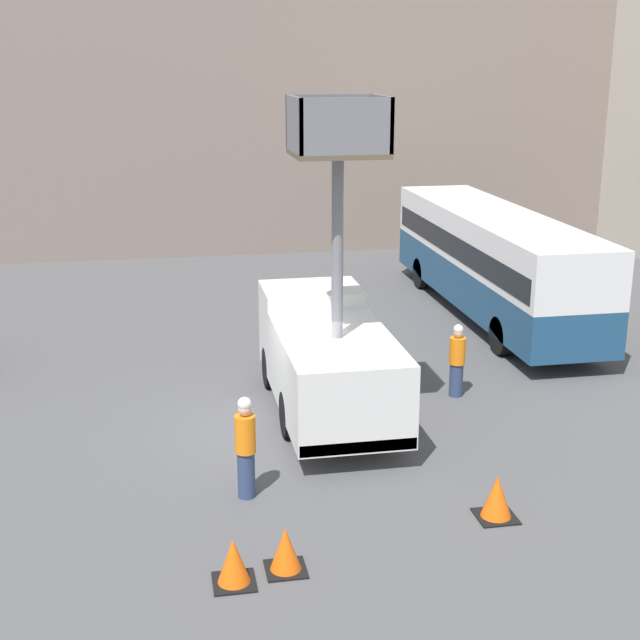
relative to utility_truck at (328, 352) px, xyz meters
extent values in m
plane|color=#4C4C4F|center=(-1.14, -0.60, -1.49)|extent=(120.00, 120.00, 0.00)
cube|color=gray|center=(-1.14, 22.34, 8.53)|extent=(44.00, 10.00, 20.04)
cube|color=silver|center=(0.00, 2.03, -0.03)|extent=(2.34, 1.82, 2.03)
cube|color=silver|center=(0.00, -1.00, -0.20)|extent=(2.34, 4.25, 1.70)
cube|color=red|center=(0.00, -3.07, -0.90)|extent=(2.30, 0.10, 0.24)
cylinder|color=black|center=(-1.02, 2.03, -1.00)|extent=(0.30, 0.99, 0.99)
cylinder|color=black|center=(1.02, 2.03, -1.00)|extent=(0.30, 0.99, 0.99)
cylinder|color=black|center=(-1.02, -1.00, -1.00)|extent=(0.30, 0.99, 0.99)
cylinder|color=black|center=(1.02, -1.00, -1.00)|extent=(0.30, 0.99, 0.99)
cylinder|color=slate|center=(0.00, -1.00, 2.52)|extent=(0.24, 0.24, 3.72)
cube|color=brown|center=(0.00, -1.00, 4.43)|extent=(1.80, 1.68, 0.10)
cube|color=slate|center=(-0.86, -1.00, 5.01)|extent=(0.08, 1.68, 1.05)
cube|color=slate|center=(0.86, -1.00, 5.01)|extent=(0.08, 1.68, 1.05)
cube|color=slate|center=(0.00, -0.20, 5.01)|extent=(1.80, 0.08, 1.05)
cube|color=slate|center=(0.00, -1.80, 5.01)|extent=(1.80, 0.08, 1.05)
cube|color=navy|center=(6.53, 7.05, -0.42)|extent=(2.51, 11.97, 1.25)
cube|color=silver|center=(6.53, 7.05, 0.97)|extent=(2.51, 11.97, 1.53)
cube|color=black|center=(6.53, 7.05, 0.74)|extent=(2.53, 11.50, 0.67)
cylinder|color=black|center=(5.43, 10.76, -0.96)|extent=(0.30, 1.05, 1.05)
cylinder|color=black|center=(7.64, 10.76, -0.96)|extent=(0.30, 1.05, 1.05)
cylinder|color=black|center=(5.43, 3.34, -0.96)|extent=(0.30, 1.05, 1.05)
cylinder|color=black|center=(7.64, 3.34, -0.96)|extent=(0.30, 1.05, 1.05)
cylinder|color=navy|center=(-2.20, -3.55, -1.05)|extent=(0.32, 0.32, 0.89)
cylinder|color=orange|center=(-2.20, -3.55, -0.25)|extent=(0.38, 0.38, 0.70)
sphere|color=tan|center=(-2.20, -3.55, 0.22)|extent=(0.24, 0.24, 0.24)
sphere|color=white|center=(-2.20, -3.55, 0.33)|extent=(0.25, 0.25, 0.25)
cylinder|color=navy|center=(3.23, 0.61, -1.09)|extent=(0.32, 0.32, 0.81)
cylinder|color=orange|center=(3.23, 0.61, -0.36)|extent=(0.38, 0.38, 0.64)
sphere|color=tan|center=(3.23, 0.61, 0.06)|extent=(0.22, 0.22, 0.22)
sphere|color=white|center=(3.23, 0.61, 0.16)|extent=(0.23, 0.23, 0.23)
cube|color=black|center=(-1.86, -6.10, -1.47)|extent=(0.64, 0.64, 0.03)
cone|color=#F25B0F|center=(-1.86, -6.10, -1.12)|extent=(0.51, 0.51, 0.73)
cube|color=black|center=(2.00, -5.12, -1.47)|extent=(0.69, 0.69, 0.03)
cone|color=#F25B0F|center=(2.00, -5.12, -1.09)|extent=(0.56, 0.56, 0.79)
cube|color=black|center=(-2.69, -6.31, -1.47)|extent=(0.66, 0.66, 0.03)
cone|color=#F25B0F|center=(-2.69, -6.31, -1.11)|extent=(0.53, 0.53, 0.75)
camera|label=1|loc=(-3.59, -18.28, 6.22)|focal=50.00mm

